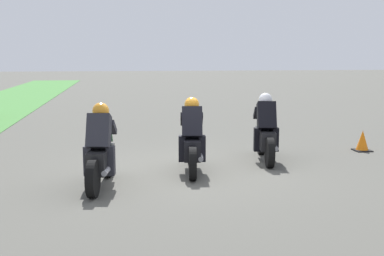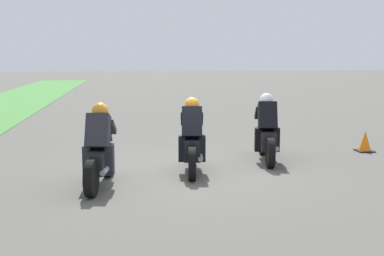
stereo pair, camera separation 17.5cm
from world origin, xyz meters
name	(u,v)px [view 1 (the left image)]	position (x,y,z in m)	size (l,w,h in m)	color
ground_plane	(187,170)	(0.00, 0.00, 0.00)	(120.00, 120.00, 0.00)	#52514A
rider_lane_a	(266,133)	(0.69, -1.86, 0.62)	(2.04, 0.60, 1.51)	black
rider_lane_b	(192,141)	(-0.13, -0.08, 0.62)	(2.04, 0.58, 1.51)	black
rider_lane_c	(101,153)	(-1.05, 1.70, 0.62)	(2.04, 0.60, 1.51)	black
traffic_cone	(362,141)	(1.45, -4.55, 0.23)	(0.40, 0.40, 0.51)	black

